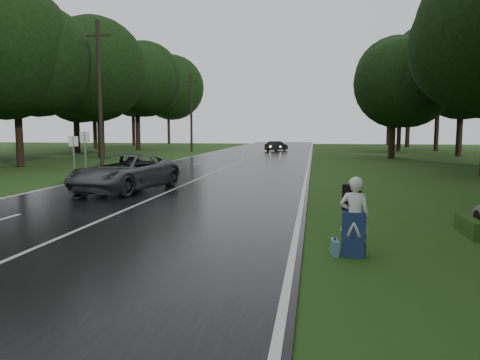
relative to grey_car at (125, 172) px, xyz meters
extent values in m
plane|color=#224313|center=(1.99, -9.24, -0.84)|extent=(160.00, 160.00, 0.00)
cube|color=black|center=(1.99, 10.76, -0.82)|extent=(12.00, 140.00, 0.04)
cube|color=silver|center=(1.99, 10.76, -0.80)|extent=(0.12, 140.00, 0.01)
imported|color=#55575B|center=(0.00, 0.00, 0.00)|extent=(3.81, 6.22, 1.61)
imported|color=black|center=(3.51, 38.82, -0.19)|extent=(2.76, 3.93, 1.23)
imported|color=silver|center=(9.09, -9.15, 0.02)|extent=(0.70, 0.53, 1.73)
cube|color=navy|center=(9.09, -9.15, -0.36)|extent=(0.54, 0.41, 0.97)
cube|color=black|center=(9.04, -8.90, 0.40)|extent=(0.43, 0.28, 0.55)
cube|color=teal|center=(8.69, -9.10, -0.68)|extent=(0.18, 0.48, 0.33)
camera|label=1|loc=(8.21, -19.13, 1.88)|focal=34.56mm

